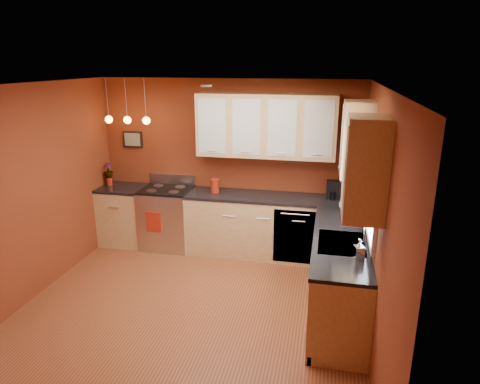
% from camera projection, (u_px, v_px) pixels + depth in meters
% --- Properties ---
extents(floor, '(4.20, 4.20, 0.00)m').
position_uv_depth(floor, '(188.00, 314.00, 5.00)').
color(floor, '#994F2C').
rests_on(floor, ground).
extents(ceiling, '(4.00, 4.20, 0.02)m').
position_uv_depth(ceiling, '(178.00, 86.00, 4.24)').
color(ceiling, white).
rests_on(ceiling, wall_back).
extents(wall_back, '(4.00, 0.02, 2.60)m').
position_uv_depth(wall_back, '(228.00, 165.00, 6.58)').
color(wall_back, maroon).
rests_on(wall_back, floor).
extents(wall_front, '(4.00, 0.02, 2.60)m').
position_uv_depth(wall_front, '(71.00, 320.00, 2.65)').
color(wall_front, maroon).
rests_on(wall_front, floor).
extents(wall_left, '(0.02, 4.20, 2.60)m').
position_uv_depth(wall_left, '(21.00, 198.00, 5.01)').
color(wall_left, maroon).
rests_on(wall_left, floor).
extents(wall_right, '(0.02, 4.20, 2.60)m').
position_uv_depth(wall_right, '(376.00, 224.00, 4.22)').
color(wall_right, maroon).
rests_on(wall_right, floor).
extents(base_cabinets_back_left, '(0.70, 0.60, 0.90)m').
position_uv_depth(base_cabinets_back_left, '(125.00, 216.00, 6.88)').
color(base_cabinets_back_left, '#D5B772').
rests_on(base_cabinets_back_left, floor).
extents(base_cabinets_back_right, '(2.54, 0.60, 0.90)m').
position_uv_depth(base_cabinets_back_right, '(271.00, 227.00, 6.41)').
color(base_cabinets_back_right, '#D5B772').
rests_on(base_cabinets_back_right, floor).
extents(base_cabinets_right, '(0.60, 2.10, 0.90)m').
position_uv_depth(base_cabinets_right, '(338.00, 276.00, 4.95)').
color(base_cabinets_right, '#D5B772').
rests_on(base_cabinets_right, floor).
extents(counter_back_left, '(0.70, 0.62, 0.04)m').
position_uv_depth(counter_back_left, '(122.00, 188.00, 6.74)').
color(counter_back_left, black).
rests_on(counter_back_left, base_cabinets_back_left).
extents(counter_back_right, '(2.54, 0.62, 0.04)m').
position_uv_depth(counter_back_right, '(272.00, 198.00, 6.27)').
color(counter_back_right, black).
rests_on(counter_back_right, base_cabinets_back_right).
extents(counter_right, '(0.62, 2.10, 0.04)m').
position_uv_depth(counter_right, '(341.00, 239.00, 4.81)').
color(counter_right, black).
rests_on(counter_right, base_cabinets_right).
extents(gas_range, '(0.76, 0.64, 1.11)m').
position_uv_depth(gas_range, '(168.00, 217.00, 6.72)').
color(gas_range, silver).
rests_on(gas_range, floor).
extents(dishwasher_front, '(0.60, 0.02, 0.80)m').
position_uv_depth(dishwasher_front, '(294.00, 237.00, 6.06)').
color(dishwasher_front, silver).
rests_on(dishwasher_front, base_cabinets_back_right).
extents(sink, '(0.50, 0.70, 0.33)m').
position_uv_depth(sink, '(342.00, 245.00, 4.68)').
color(sink, gray).
rests_on(sink, counter_right).
extents(window, '(0.06, 1.02, 1.22)m').
position_uv_depth(window, '(374.00, 178.00, 4.39)').
color(window, white).
rests_on(window, wall_right).
extents(upper_cabinets_back, '(2.00, 0.35, 0.90)m').
position_uv_depth(upper_cabinets_back, '(266.00, 126.00, 6.11)').
color(upper_cabinets_back, '#D5B772').
rests_on(upper_cabinets_back, wall_back).
extents(upper_cabinets_right, '(0.35, 1.95, 0.90)m').
position_uv_depth(upper_cabinets_right, '(361.00, 152.00, 4.37)').
color(upper_cabinets_right, '#D5B772').
rests_on(upper_cabinets_right, wall_right).
extents(wall_picture, '(0.32, 0.03, 0.26)m').
position_uv_depth(wall_picture, '(133.00, 139.00, 6.77)').
color(wall_picture, black).
rests_on(wall_picture, wall_back).
extents(pendant_lights, '(0.71, 0.11, 0.66)m').
position_uv_depth(pendant_lights, '(127.00, 119.00, 6.33)').
color(pendant_lights, gray).
rests_on(pendant_lights, ceiling).
extents(red_canister, '(0.14, 0.14, 0.21)m').
position_uv_depth(red_canister, '(215.00, 186.00, 6.42)').
color(red_canister, '#9D2210').
rests_on(red_canister, counter_back_right).
extents(red_vase, '(0.09, 0.09, 0.14)m').
position_uv_depth(red_vase, '(109.00, 181.00, 6.81)').
color(red_vase, '#9D2210').
rests_on(red_vase, counter_back_left).
extents(flowers, '(0.17, 0.17, 0.24)m').
position_uv_depth(flowers, '(108.00, 170.00, 6.76)').
color(flowers, '#9D2210').
rests_on(flowers, red_vase).
extents(coffee_maker, '(0.19, 0.19, 0.26)m').
position_uv_depth(coffee_maker, '(333.00, 190.00, 6.13)').
color(coffee_maker, black).
rests_on(coffee_maker, counter_back_right).
extents(soap_pump, '(0.12, 0.12, 0.21)m').
position_uv_depth(soap_pump, '(359.00, 249.00, 4.24)').
color(soap_pump, silver).
rests_on(soap_pump, counter_right).
extents(dish_towel, '(0.23, 0.02, 0.32)m').
position_uv_depth(dish_towel, '(153.00, 222.00, 6.42)').
color(dish_towel, '#9D2210').
rests_on(dish_towel, gas_range).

